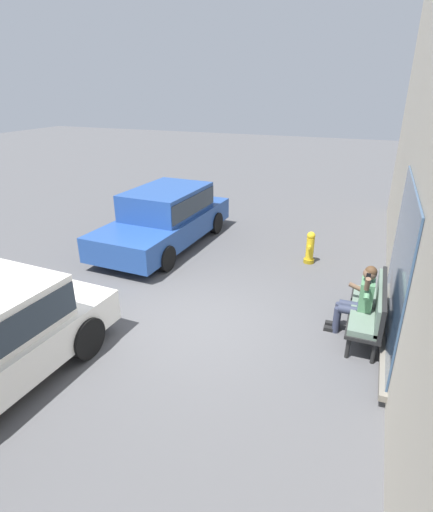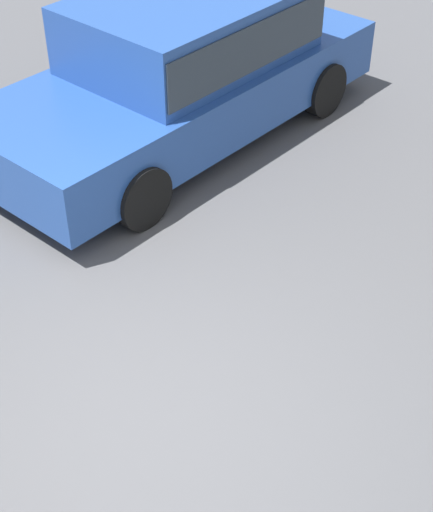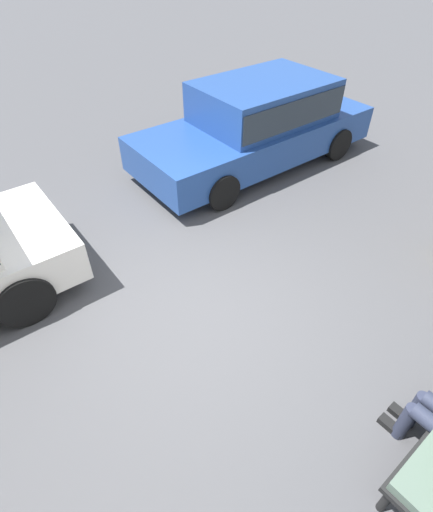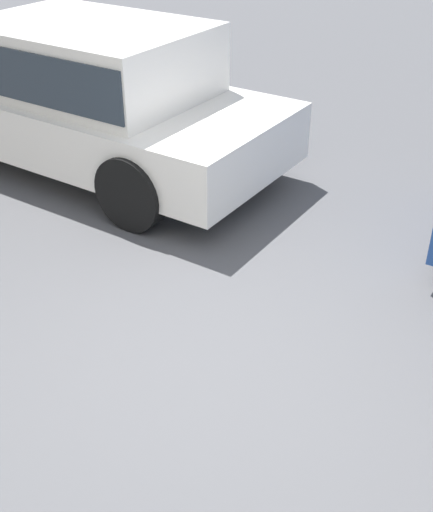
# 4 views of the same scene
# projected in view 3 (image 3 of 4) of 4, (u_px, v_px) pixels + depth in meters

# --- Properties ---
(ground_plane) EXTENTS (60.00, 60.00, 0.00)m
(ground_plane) POSITION_uv_depth(u_px,v_px,m) (196.00, 320.00, 4.91)
(ground_plane) COLOR #4C4C4F
(parked_car_near) EXTENTS (4.73, 2.09, 1.53)m
(parked_car_near) POSITION_uv_depth(u_px,v_px,m) (258.00, 121.00, 7.43)
(parked_car_near) COLOR #23478E
(parked_car_near) RESTS_ON ground_plane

